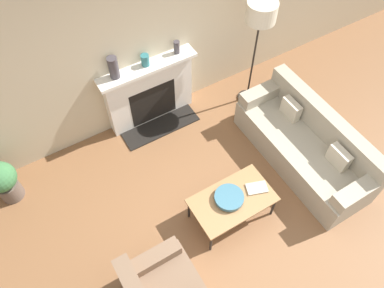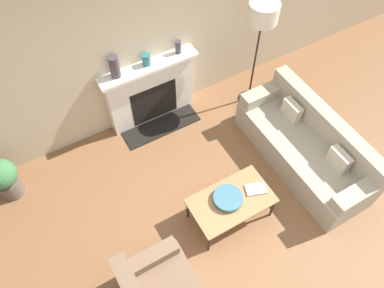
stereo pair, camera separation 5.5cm
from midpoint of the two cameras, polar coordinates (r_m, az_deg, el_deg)
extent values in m
plane|color=brown|center=(5.14, 7.23, -13.60)|extent=(18.00, 18.00, 0.00)
cube|color=#BCAD8E|center=(5.32, -7.20, 15.70)|extent=(18.00, 0.06, 2.90)
cube|color=silver|center=(5.84, -6.02, 7.80)|extent=(1.38, 0.20, 1.05)
cube|color=black|center=(5.89, -5.53, 6.32)|extent=(0.76, 0.04, 0.68)
cube|color=black|center=(6.05, -4.44, 2.78)|extent=(1.24, 0.40, 0.02)
cube|color=silver|center=(5.43, -6.38, 11.61)|extent=(1.50, 0.28, 0.05)
cube|color=#9E937F|center=(5.69, 16.55, -1.23)|extent=(0.82, 2.20, 0.46)
cube|color=#9E937F|center=(5.54, 20.08, 2.70)|extent=(0.20, 2.20, 0.41)
cube|color=#9E937F|center=(5.86, 11.22, 7.48)|extent=(0.76, 0.22, 0.19)
cube|color=#9E937F|center=(5.18, 24.25, -6.97)|extent=(0.76, 0.22, 0.19)
cube|color=#C0B49C|center=(5.67, 15.23, 4.97)|extent=(0.12, 0.32, 0.28)
cube|color=#C0B49C|center=(5.33, 21.77, -2.21)|extent=(0.12, 0.32, 0.28)
cube|color=brown|center=(4.50, -6.21, -17.00)|extent=(0.71, 0.18, 0.16)
cube|color=olive|center=(4.85, 6.37, -8.58)|extent=(1.06, 0.62, 0.03)
cylinder|color=black|center=(4.84, 2.94, -14.91)|extent=(0.03, 0.03, 0.42)
cylinder|color=black|center=(5.14, 12.45, -9.49)|extent=(0.03, 0.03, 0.42)
cylinder|color=black|center=(5.02, -0.35, -9.89)|extent=(0.03, 0.03, 0.42)
cylinder|color=black|center=(5.32, 8.95, -5.03)|extent=(0.03, 0.03, 0.42)
cylinder|color=#38667A|center=(4.83, 5.79, -8.40)|extent=(0.13, 0.13, 0.02)
cylinder|color=#38667A|center=(4.79, 5.83, -8.20)|extent=(0.38, 0.38, 0.06)
cube|color=#B2A893|center=(4.95, 10.03, -6.78)|extent=(0.31, 0.25, 0.02)
cylinder|color=black|center=(6.50, 8.81, 6.96)|extent=(0.31, 0.31, 0.03)
cylinder|color=black|center=(5.95, 9.78, 12.16)|extent=(0.03, 0.03, 1.56)
cylinder|color=beige|center=(5.41, 11.14, 19.08)|extent=(0.43, 0.43, 0.28)
cylinder|color=#3D383D|center=(5.22, -11.42, 11.47)|extent=(0.14, 0.14, 0.33)
cylinder|color=#28666B|center=(5.38, -6.67, 12.65)|extent=(0.12, 0.12, 0.17)
cylinder|color=#3D383D|center=(5.53, -1.83, 14.55)|extent=(0.09, 0.09, 0.20)
cylinder|color=brown|center=(5.82, -25.72, -5.89)|extent=(0.31, 0.31, 0.29)
sphere|color=#386B3D|center=(5.56, -26.94, -4.13)|extent=(0.42, 0.42, 0.42)
camera|label=1|loc=(0.03, -89.70, 0.41)|focal=35.00mm
camera|label=2|loc=(0.03, 90.30, -0.41)|focal=35.00mm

